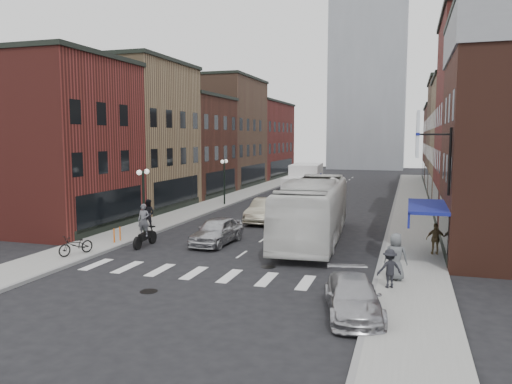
# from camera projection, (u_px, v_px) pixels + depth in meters

# --- Properties ---
(ground) EXTENTS (160.00, 160.00, 0.00)m
(ground) POSITION_uv_depth(u_px,v_px,m) (235.00, 259.00, 24.97)
(ground) COLOR black
(ground) RESTS_ON ground
(sidewalk_left) EXTENTS (3.00, 74.00, 0.15)m
(sidewalk_left) POSITION_uv_depth(u_px,v_px,m) (229.00, 199.00, 48.35)
(sidewalk_left) COLOR gray
(sidewalk_left) RESTS_ON ground
(sidewalk_right) EXTENTS (3.00, 74.00, 0.15)m
(sidewalk_right) POSITION_uv_depth(u_px,v_px,m) (412.00, 206.00, 43.36)
(sidewalk_right) COLOR gray
(sidewalk_right) RESTS_ON ground
(curb_left) EXTENTS (0.20, 74.00, 0.16)m
(curb_left) POSITION_uv_depth(u_px,v_px,m) (243.00, 201.00, 47.92)
(curb_left) COLOR gray
(curb_left) RESTS_ON ground
(curb_right) EXTENTS (0.20, 74.00, 0.16)m
(curb_right) POSITION_uv_depth(u_px,v_px,m) (394.00, 207.00, 43.81)
(curb_right) COLOR gray
(curb_right) RESTS_ON ground
(crosswalk_stripes) EXTENTS (12.00, 2.20, 0.01)m
(crosswalk_stripes) POSITION_uv_depth(u_px,v_px,m) (213.00, 275.00, 22.12)
(crosswalk_stripes) COLOR silver
(crosswalk_stripes) RESTS_ON ground
(bldg_left_near) EXTENTS (10.30, 9.20, 11.30)m
(bldg_left_near) POSITION_uv_depth(u_px,v_px,m) (44.00, 144.00, 33.03)
(bldg_left_near) COLOR maroon
(bldg_left_near) RESTS_ON ground
(bldg_left_mid_a) EXTENTS (10.30, 10.20, 12.30)m
(bldg_left_mid_a) POSITION_uv_depth(u_px,v_px,m) (123.00, 136.00, 41.99)
(bldg_left_mid_a) COLOR olive
(bldg_left_mid_a) RESTS_ON ground
(bldg_left_mid_b) EXTENTS (10.30, 10.20, 10.30)m
(bldg_left_mid_b) POSITION_uv_depth(u_px,v_px,m) (176.00, 146.00, 51.60)
(bldg_left_mid_b) COLOR #432118
(bldg_left_mid_b) RESTS_ON ground
(bldg_left_far_a) EXTENTS (10.30, 12.20, 13.30)m
(bldg_left_far_a) POSITION_uv_depth(u_px,v_px,m) (216.00, 132.00, 61.88)
(bldg_left_far_a) COLOR brown
(bldg_left_far_a) RESTS_ON ground
(bldg_left_far_b) EXTENTS (10.30, 16.20, 11.30)m
(bldg_left_far_b) POSITION_uv_depth(u_px,v_px,m) (250.00, 140.00, 75.29)
(bldg_left_far_b) COLOR maroon
(bldg_left_far_b) RESTS_ON ground
(bldg_right_mid_b) EXTENTS (10.30, 10.20, 11.30)m
(bldg_right_mid_b) POSITION_uv_depth(u_px,v_px,m) (493.00, 142.00, 42.74)
(bldg_right_mid_b) COLOR olive
(bldg_right_mid_b) RESTS_ON ground
(bldg_right_far_a) EXTENTS (10.30, 12.20, 12.30)m
(bldg_right_far_a) POSITION_uv_depth(u_px,v_px,m) (477.00, 136.00, 53.13)
(bldg_right_far_a) COLOR brown
(bldg_right_far_a) RESTS_ON ground
(bldg_right_far_b) EXTENTS (10.30, 16.20, 10.30)m
(bldg_right_far_b) POSITION_uv_depth(u_px,v_px,m) (464.00, 144.00, 66.54)
(bldg_right_far_b) COLOR #432118
(bldg_right_far_b) RESTS_ON ground
(awning_blue) EXTENTS (1.80, 5.00, 0.78)m
(awning_blue) POSITION_uv_depth(u_px,v_px,m) (424.00, 208.00, 24.44)
(awning_blue) COLOR navy
(awning_blue) RESTS_ON ground
(billboard_sign) EXTENTS (1.52, 3.00, 3.70)m
(billboard_sign) POSITION_uv_depth(u_px,v_px,m) (420.00, 136.00, 22.25)
(billboard_sign) COLOR black
(billboard_sign) RESTS_ON ground
(distant_tower) EXTENTS (14.00, 14.00, 50.00)m
(distant_tower) POSITION_uv_depth(u_px,v_px,m) (370.00, 39.00, 96.30)
(distant_tower) COLOR #9399A0
(distant_tower) RESTS_ON ground
(streetlamp_near) EXTENTS (0.32, 1.22, 4.11)m
(streetlamp_near) POSITION_uv_depth(u_px,v_px,m) (143.00, 189.00, 30.62)
(streetlamp_near) COLOR black
(streetlamp_near) RESTS_ON ground
(streetlamp_far) EXTENTS (0.32, 1.22, 4.11)m
(streetlamp_far) POSITION_uv_depth(u_px,v_px,m) (224.00, 173.00, 43.92)
(streetlamp_far) COLOR black
(streetlamp_far) RESTS_ON ground
(bike_rack) EXTENTS (0.08, 0.68, 0.80)m
(bike_rack) POSITION_uv_depth(u_px,v_px,m) (117.00, 235.00, 28.38)
(bike_rack) COLOR #D8590C
(bike_rack) RESTS_ON sidewalk_left
(box_truck) EXTENTS (2.92, 8.44, 3.60)m
(box_truck) POSITION_uv_depth(u_px,v_px,m) (304.00, 185.00, 45.03)
(box_truck) COLOR silver
(box_truck) RESTS_ON ground
(motorcycle_rider) EXTENTS (0.71, 2.37, 2.41)m
(motorcycle_rider) POSITION_uv_depth(u_px,v_px,m) (144.00, 227.00, 27.63)
(motorcycle_rider) COLOR black
(motorcycle_rider) RESTS_ON ground
(transit_bus) EXTENTS (3.86, 13.24, 3.64)m
(transit_bus) POSITION_uv_depth(u_px,v_px,m) (313.00, 210.00, 29.29)
(transit_bus) COLOR silver
(transit_bus) RESTS_ON ground
(sedan_left_near) EXTENTS (2.06, 4.60, 1.53)m
(sedan_left_near) POSITION_uv_depth(u_px,v_px,m) (217.00, 231.00, 28.38)
(sedan_left_near) COLOR silver
(sedan_left_near) RESTS_ON ground
(sedan_left_far) EXTENTS (1.87, 5.15, 1.69)m
(sedan_left_far) POSITION_uv_depth(u_px,v_px,m) (266.00, 210.00, 35.71)
(sedan_left_far) COLOR #BAB397
(sedan_left_far) RESTS_ON ground
(curb_car) EXTENTS (2.69, 4.67, 1.27)m
(curb_car) POSITION_uv_depth(u_px,v_px,m) (353.00, 297.00, 17.05)
(curb_car) COLOR #A9A9AE
(curb_car) RESTS_ON ground
(parked_bicycle) EXTENTS (1.30, 2.03, 1.01)m
(parked_bicycle) POSITION_uv_depth(u_px,v_px,m) (76.00, 245.00, 25.18)
(parked_bicycle) COLOR black
(parked_bicycle) RESTS_ON sidewalk_left
(ped_left_solo) EXTENTS (0.91, 0.53, 1.86)m
(ped_left_solo) POSITION_uv_depth(u_px,v_px,m) (148.00, 213.00, 32.87)
(ped_left_solo) COLOR black
(ped_left_solo) RESTS_ON sidewalk_left
(ped_right_a) EXTENTS (1.11, 0.86, 1.54)m
(ped_right_a) POSITION_uv_depth(u_px,v_px,m) (390.00, 268.00, 19.66)
(ped_right_a) COLOR black
(ped_right_a) RESTS_ON sidewalk_right
(ped_right_b) EXTENTS (0.99, 0.59, 1.60)m
(ped_right_b) POSITION_uv_depth(u_px,v_px,m) (436.00, 239.00, 25.26)
(ped_right_b) COLOR olive
(ped_right_b) RESTS_ON sidewalk_right
(ped_right_c) EXTENTS (1.01, 0.70, 1.98)m
(ped_right_c) POSITION_uv_depth(u_px,v_px,m) (396.00, 257.00, 20.68)
(ped_right_c) COLOR #565A5E
(ped_right_c) RESTS_ON sidewalk_right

